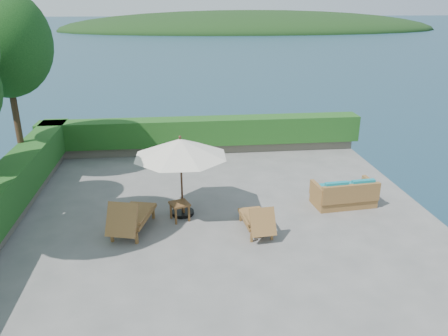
{
  "coord_description": "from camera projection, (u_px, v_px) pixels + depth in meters",
  "views": [
    {
      "loc": [
        -1.02,
        -10.82,
        5.54
      ],
      "look_at": [
        0.3,
        0.8,
        1.1
      ],
      "focal_mm": 35.0,
      "sensor_mm": 36.0,
      "label": 1
    }
  ],
  "objects": [
    {
      "name": "wicker_loveseat",
      "position": [
        345.0,
        195.0,
        12.61
      ],
      "size": [
        1.85,
        1.06,
        0.87
      ],
      "rotation": [
        0.0,
        0.0,
        0.09
      ],
      "color": "olive",
      "rests_on": "ground"
    },
    {
      "name": "ground",
      "position": [
        217.0,
        215.0,
        12.12
      ],
      "size": [
        12.0,
        12.0,
        0.0
      ],
      "primitive_type": "plane",
      "color": "gray",
      "rests_on": "ground"
    },
    {
      "name": "lounge_left",
      "position": [
        131.0,
        217.0,
        11.08
      ],
      "size": [
        1.2,
        1.95,
        1.05
      ],
      "rotation": [
        0.0,
        0.0,
        -0.26
      ],
      "color": "olive",
      "rests_on": "ground"
    },
    {
      "name": "offshore_island",
      "position": [
        250.0,
        30.0,
        145.87
      ],
      "size": [
        126.0,
        57.6,
        12.6
      ],
      "primitive_type": "ellipsoid",
      "color": "black",
      "rests_on": "ocean"
    },
    {
      "name": "ocean",
      "position": [
        217.0,
        304.0,
        13.19
      ],
      "size": [
        600.0,
        600.0,
        0.0
      ],
      "primitive_type": "plane",
      "color": "#152E41",
      "rests_on": "ground"
    },
    {
      "name": "tree_far",
      "position": [
        4.0,
        44.0,
        12.9
      ],
      "size": [
        2.8,
        2.8,
        6.03
      ],
      "color": "#432B19",
      "rests_on": "ground"
    },
    {
      "name": "side_table",
      "position": [
        180.0,
        206.0,
        11.73
      ],
      "size": [
        0.62,
        0.62,
        0.51
      ],
      "rotation": [
        0.0,
        0.0,
        0.36
      ],
      "color": "brown",
      "rests_on": "ground"
    },
    {
      "name": "hedge_far",
      "position": [
        203.0,
        131.0,
        17.03
      ],
      "size": [
        12.4,
        0.9,
        1.0
      ],
      "primitive_type": "cube",
      "color": "#144916",
      "rests_on": "planter_wall_far"
    },
    {
      "name": "foundation",
      "position": [
        217.0,
        263.0,
        12.68
      ],
      "size": [
        12.0,
        12.0,
        3.0
      ],
      "primitive_type": "cube",
      "color": "#544E43",
      "rests_on": "ocean"
    },
    {
      "name": "planter_wall_far",
      "position": [
        203.0,
        147.0,
        17.26
      ],
      "size": [
        12.0,
        0.6,
        0.36
      ],
      "primitive_type": "cube",
      "color": "#655F51",
      "rests_on": "ground"
    },
    {
      "name": "patio_umbrella",
      "position": [
        180.0,
        148.0,
        11.51
      ],
      "size": [
        3.3,
        3.3,
        2.29
      ],
      "rotation": [
        0.0,
        0.0,
        0.36
      ],
      "color": "black",
      "rests_on": "ground"
    },
    {
      "name": "planter_wall_left",
      "position": [
        5.0,
        220.0,
        11.47
      ],
      "size": [
        0.6,
        12.0,
        0.36
      ],
      "primitive_type": "cube",
      "color": "#655F51",
      "rests_on": "ground"
    },
    {
      "name": "lounge_right",
      "position": [
        257.0,
        220.0,
        11.1
      ],
      "size": [
        0.77,
        1.57,
        0.88
      ],
      "rotation": [
        0.0,
        0.0,
        0.09
      ],
      "color": "olive",
      "rests_on": "ground"
    },
    {
      "name": "hedge_left",
      "position": [
        0.0,
        197.0,
        11.23
      ],
      "size": [
        0.9,
        12.4,
        1.0
      ],
      "primitive_type": "cube",
      "color": "#144916",
      "rests_on": "planter_wall_left"
    }
  ]
}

